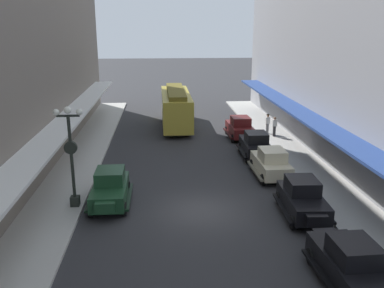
{
  "coord_description": "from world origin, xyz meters",
  "views": [
    {
      "loc": [
        -1.93,
        -19.08,
        9.06
      ],
      "look_at": [
        0.0,
        6.0,
        1.8
      ],
      "focal_mm": 38.68,
      "sensor_mm": 36.0,
      "label": 1
    }
  ],
  "objects_px": {
    "parked_car_1": "(350,261)",
    "parked_car_5": "(271,162)",
    "pedestrian_1": "(275,126)",
    "pedestrian_0": "(268,123)",
    "fire_hydrant": "(281,152)",
    "parked_car_2": "(110,187)",
    "parked_car_4": "(240,127)",
    "parked_car_0": "(303,198)",
    "streetcar": "(176,106)",
    "lamp_post_with_clock": "(71,153)",
    "parked_car_3": "(255,144)"
  },
  "relations": [
    {
      "from": "parked_car_1",
      "to": "parked_car_5",
      "type": "distance_m",
      "value": 11.1
    },
    {
      "from": "pedestrian_1",
      "to": "pedestrian_0",
      "type": "bearing_deg",
      "value": 108.99
    },
    {
      "from": "fire_hydrant",
      "to": "parked_car_2",
      "type": "bearing_deg",
      "value": -149.06
    },
    {
      "from": "parked_car_4",
      "to": "fire_hydrant",
      "type": "xyz_separation_m",
      "value": [
        1.79,
        -5.98,
        -0.38
      ]
    },
    {
      "from": "parked_car_0",
      "to": "streetcar",
      "type": "relative_size",
      "value": 0.45
    },
    {
      "from": "pedestrian_1",
      "to": "lamp_post_with_clock",
      "type": "bearing_deg",
      "value": -137.44
    },
    {
      "from": "parked_car_0",
      "to": "streetcar",
      "type": "height_order",
      "value": "streetcar"
    },
    {
      "from": "parked_car_0",
      "to": "fire_hydrant",
      "type": "distance_m",
      "value": 8.79
    },
    {
      "from": "streetcar",
      "to": "parked_car_2",
      "type": "bearing_deg",
      "value": -103.6
    },
    {
      "from": "parked_car_0",
      "to": "parked_car_3",
      "type": "xyz_separation_m",
      "value": [
        -0.19,
        9.51,
        0.0
      ]
    },
    {
      "from": "streetcar",
      "to": "parked_car_4",
      "type": "bearing_deg",
      "value": -40.91
    },
    {
      "from": "parked_car_0",
      "to": "lamp_post_with_clock",
      "type": "xyz_separation_m",
      "value": [
        -11.3,
        1.71,
        2.04
      ]
    },
    {
      "from": "parked_car_1",
      "to": "streetcar",
      "type": "xyz_separation_m",
      "value": [
        -5.22,
        24.73,
        0.96
      ]
    },
    {
      "from": "lamp_post_with_clock",
      "to": "pedestrian_0",
      "type": "relative_size",
      "value": 3.09
    },
    {
      "from": "streetcar",
      "to": "parked_car_3",
      "type": "bearing_deg",
      "value": -61.2
    },
    {
      "from": "streetcar",
      "to": "fire_hydrant",
      "type": "xyz_separation_m",
      "value": [
        6.89,
        -10.4,
        -1.34
      ]
    },
    {
      "from": "parked_car_2",
      "to": "lamp_post_with_clock",
      "type": "xyz_separation_m",
      "value": [
        -1.75,
        -0.36,
        2.04
      ]
    },
    {
      "from": "parked_car_3",
      "to": "pedestrian_0",
      "type": "height_order",
      "value": "parked_car_3"
    },
    {
      "from": "pedestrian_1",
      "to": "streetcar",
      "type": "bearing_deg",
      "value": 149.75
    },
    {
      "from": "parked_car_3",
      "to": "parked_car_4",
      "type": "relative_size",
      "value": 1.0
    },
    {
      "from": "fire_hydrant",
      "to": "pedestrian_0",
      "type": "relative_size",
      "value": 0.49
    },
    {
      "from": "parked_car_0",
      "to": "parked_car_4",
      "type": "distance_m",
      "value": 14.64
    },
    {
      "from": "parked_car_5",
      "to": "pedestrian_1",
      "type": "relative_size",
      "value": 2.61
    },
    {
      "from": "parked_car_4",
      "to": "streetcar",
      "type": "bearing_deg",
      "value": 139.09
    },
    {
      "from": "parked_car_3",
      "to": "parked_car_5",
      "type": "relative_size",
      "value": 1.0
    },
    {
      "from": "lamp_post_with_clock",
      "to": "fire_hydrant",
      "type": "distance_m",
      "value": 14.72
    },
    {
      "from": "parked_car_0",
      "to": "pedestrian_0",
      "type": "relative_size",
      "value": 2.58
    },
    {
      "from": "parked_car_3",
      "to": "parked_car_4",
      "type": "distance_m",
      "value": 5.12
    },
    {
      "from": "parked_car_0",
      "to": "streetcar",
      "type": "xyz_separation_m",
      "value": [
        -5.43,
        19.06,
        0.96
      ]
    },
    {
      "from": "parked_car_4",
      "to": "fire_hydrant",
      "type": "bearing_deg",
      "value": -73.36
    },
    {
      "from": "parked_car_1",
      "to": "parked_car_3",
      "type": "bearing_deg",
      "value": 89.89
    },
    {
      "from": "parked_car_3",
      "to": "fire_hydrant",
      "type": "relative_size",
      "value": 5.22
    },
    {
      "from": "fire_hydrant",
      "to": "pedestrian_0",
      "type": "xyz_separation_m",
      "value": [
        0.75,
        6.72,
        0.45
      ]
    },
    {
      "from": "parked_car_5",
      "to": "streetcar",
      "type": "bearing_deg",
      "value": 111.24
    },
    {
      "from": "parked_car_4",
      "to": "lamp_post_with_clock",
      "type": "relative_size",
      "value": 0.83
    },
    {
      "from": "parked_car_4",
      "to": "lamp_post_with_clock",
      "type": "height_order",
      "value": "lamp_post_with_clock"
    },
    {
      "from": "parked_car_1",
      "to": "pedestrian_1",
      "type": "relative_size",
      "value": 2.62
    },
    {
      "from": "parked_car_5",
      "to": "streetcar",
      "type": "height_order",
      "value": "streetcar"
    },
    {
      "from": "parked_car_0",
      "to": "parked_car_3",
      "type": "bearing_deg",
      "value": 91.14
    },
    {
      "from": "pedestrian_0",
      "to": "pedestrian_1",
      "type": "distance_m",
      "value": 1.03
    },
    {
      "from": "pedestrian_0",
      "to": "pedestrian_1",
      "type": "bearing_deg",
      "value": -71.01
    },
    {
      "from": "parked_car_4",
      "to": "pedestrian_0",
      "type": "distance_m",
      "value": 2.64
    },
    {
      "from": "parked_car_0",
      "to": "pedestrian_1",
      "type": "xyz_separation_m",
      "value": [
        2.53,
        14.41,
        0.05
      ]
    },
    {
      "from": "parked_car_2",
      "to": "streetcar",
      "type": "distance_m",
      "value": 17.5
    },
    {
      "from": "parked_car_0",
      "to": "pedestrian_1",
      "type": "relative_size",
      "value": 2.63
    },
    {
      "from": "parked_car_0",
      "to": "parked_car_4",
      "type": "xyz_separation_m",
      "value": [
        -0.33,
        14.64,
        0.0
      ]
    },
    {
      "from": "parked_car_1",
      "to": "lamp_post_with_clock",
      "type": "relative_size",
      "value": 0.83
    },
    {
      "from": "parked_car_2",
      "to": "pedestrian_1",
      "type": "distance_m",
      "value": 17.27
    },
    {
      "from": "parked_car_3",
      "to": "parked_car_5",
      "type": "bearing_deg",
      "value": -89.29
    },
    {
      "from": "parked_car_4",
      "to": "streetcar",
      "type": "distance_m",
      "value": 6.82
    }
  ]
}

